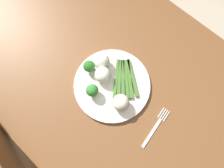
{
  "coord_description": "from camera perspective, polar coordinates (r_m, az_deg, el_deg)",
  "views": [
    {
      "loc": [
        0.2,
        -0.19,
        1.5
      ],
      "look_at": [
        0.06,
        -0.03,
        0.77
      ],
      "focal_mm": 32.83,
      "sensor_mm": 36.0,
      "label": 1
    }
  ],
  "objects": [
    {
      "name": "ground_plane",
      "position": [
        1.54,
        -0.67,
        -5.93
      ],
      "size": [
        6.0,
        6.0,
        0.02
      ],
      "primitive_type": "cube",
      "color": "#B7A88E"
    },
    {
      "name": "dining_table",
      "position": [
        0.91,
        -1.12,
        1.37
      ],
      "size": [
        1.21,
        0.85,
        0.75
      ],
      "color": "brown",
      "rests_on": "ground_plane"
    },
    {
      "name": "chair",
      "position": [
        1.1,
        -25.22,
        -19.88
      ],
      "size": [
        0.47,
        0.47,
        0.87
      ],
      "rotation": [
        0.0,
        0.0,
        -0.19
      ],
      "color": "brown",
      "rests_on": "ground_plane"
    },
    {
      "name": "plate",
      "position": [
        0.78,
        -0.0,
        -0.26
      ],
      "size": [
        0.29,
        0.29,
        0.01
      ],
      "primitive_type": "cylinder",
      "color": "silver",
      "rests_on": "dining_table"
    },
    {
      "name": "asparagus_bundle",
      "position": [
        0.77,
        3.48,
        1.51
      ],
      "size": [
        0.16,
        0.16,
        0.01
      ],
      "rotation": [
        0.0,
        0.0,
        5.48
      ],
      "color": "#3D6626",
      "rests_on": "plate"
    },
    {
      "name": "broccoli_right",
      "position": [
        0.77,
        -6.4,
        4.92
      ],
      "size": [
        0.04,
        0.04,
        0.05
      ],
      "color": "#568E33",
      "rests_on": "plate"
    },
    {
      "name": "broccoli_back_right",
      "position": [
        0.74,
        -5.52,
        -1.81
      ],
      "size": [
        0.05,
        0.05,
        0.06
      ],
      "color": "#609E3D",
      "rests_on": "plate"
    },
    {
      "name": "cauliflower_outer_edge",
      "position": [
        0.72,
        2.46,
        -5.19
      ],
      "size": [
        0.06,
        0.06,
        0.06
      ],
      "primitive_type": "sphere",
      "color": "silver",
      "rests_on": "plate"
    },
    {
      "name": "cauliflower_near_center",
      "position": [
        0.75,
        -2.6,
        2.56
      ],
      "size": [
        0.06,
        0.06,
        0.06
      ],
      "primitive_type": "sphere",
      "color": "white",
      "rests_on": "plate"
    },
    {
      "name": "cauliflower_front",
      "position": [
        0.77,
        -2.93,
        6.42
      ],
      "size": [
        0.06,
        0.06,
        0.06
      ],
      "primitive_type": "sphere",
      "color": "white",
      "rests_on": "plate"
    },
    {
      "name": "fork",
      "position": [
        0.77,
        11.99,
        -11.69
      ],
      "size": [
        0.04,
        0.17,
        0.0
      ],
      "rotation": [
        0.0,
        0.0,
        1.69
      ],
      "color": "silver",
      "rests_on": "dining_table"
    }
  ]
}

